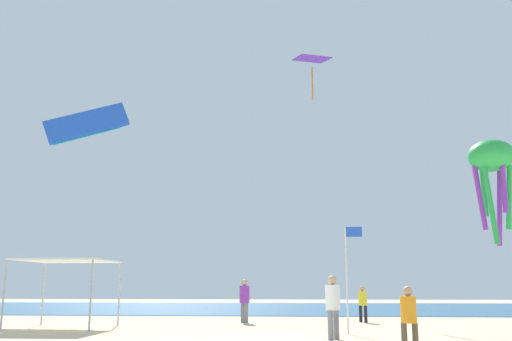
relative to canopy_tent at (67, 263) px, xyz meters
name	(u,v)px	position (x,y,z in m)	size (l,w,h in m)	color
ocean_strip	(285,308)	(8.01, 21.33, -2.47)	(110.00, 24.44, 0.03)	#28608C
canopy_tent	(67,263)	(0.00, 0.00, 0.00)	(3.36, 3.33, 2.61)	#B2B2B7
person_near_tent	(363,301)	(11.99, 4.39, -1.55)	(0.38, 0.38, 1.60)	black
person_leftmost	(409,314)	(11.79, -7.91, -1.56)	(0.41, 0.38, 1.58)	brown
person_central	(245,297)	(6.70, 3.69, -1.38)	(0.45, 0.45, 1.89)	slate
person_rightmost	(333,302)	(10.19, -4.23, -1.37)	(0.45, 0.45, 1.91)	slate
banner_flag	(348,269)	(10.87, -2.10, -0.31)	(0.61, 0.06, 3.62)	silver
kite_diamond_purple	(312,61)	(10.16, 13.13, 13.60)	(2.64, 2.62, 3.05)	purple
kite_parafoil_blue	(87,124)	(-4.09, 11.35, 9.12)	(5.08, 2.27, 3.21)	blue
kite_octopus_green	(491,161)	(17.58, 2.74, 4.43)	(2.56, 2.56, 4.58)	green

